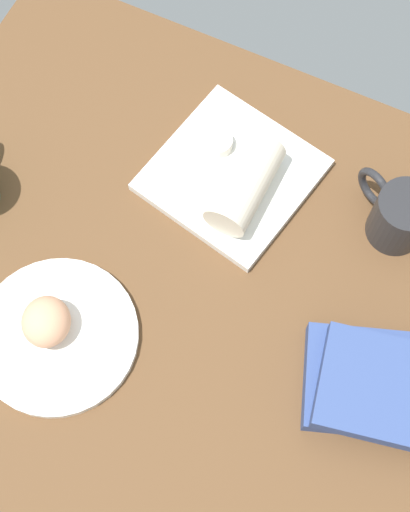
{
  "coord_description": "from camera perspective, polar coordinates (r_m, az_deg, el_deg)",
  "views": [
    {
      "loc": [
        -12.08,
        28.78,
        109.85
      ],
      "look_at": [
        5.15,
        -7.67,
        7.0
      ],
      "focal_mm": 53.67,
      "sensor_mm": 36.0,
      "label": 1
    }
  ],
  "objects": [
    {
      "name": "book_stack",
      "position": [
        1.07,
        12.97,
        -9.3
      ],
      "size": [
        23.2,
        20.14,
        6.79
      ],
      "color": "#33477F",
      "rests_on": "dining_table"
    },
    {
      "name": "coffee_mug",
      "position": [
        1.15,
        14.25,
        3.0
      ],
      "size": [
        12.61,
        9.3,
        9.45
      ],
      "color": "#262628",
      "rests_on": "dining_table"
    },
    {
      "name": "round_plate",
      "position": [
        1.11,
        -10.94,
        -5.86
      ],
      "size": [
        23.16,
        23.16,
        1.4
      ],
      "primitive_type": "cylinder",
      "color": "white",
      "rests_on": "dining_table"
    },
    {
      "name": "square_plate",
      "position": [
        1.18,
        2.02,
        6.07
      ],
      "size": [
        26.87,
        26.87,
        1.6
      ],
      "primitive_type": "cube",
      "rotation": [
        0.0,
        0.0,
        -0.21
      ],
      "color": "white",
      "rests_on": "dining_table"
    },
    {
      "name": "breakfast_wrap",
      "position": [
        1.13,
        3.0,
        5.38
      ],
      "size": [
        6.99,
        14.86,
        6.64
      ],
      "primitive_type": "cylinder",
      "rotation": [
        1.57,
        0.0,
        6.26
      ],
      "color": "beige",
      "rests_on": "square_plate"
    },
    {
      "name": "scone_pastry",
      "position": [
        1.08,
        -11.75,
        -4.82
      ],
      "size": [
        9.22,
        9.51,
        5.61
      ],
      "primitive_type": "ellipsoid",
      "rotation": [
        0.0,
        0.0,
        5.12
      ],
      "color": "tan",
      "rests_on": "round_plate"
    },
    {
      "name": "dining_table",
      "position": [
        1.12,
        0.71,
        -5.28
      ],
      "size": [
        110.0,
        90.0,
        4.0
      ],
      "primitive_type": "cube",
      "color": "brown",
      "rests_on": "ground"
    },
    {
      "name": "sauce_cup",
      "position": [
        1.19,
        0.95,
        8.46
      ],
      "size": [
        4.6,
        4.6,
        2.04
      ],
      "color": "silver",
      "rests_on": "square_plate"
    }
  ]
}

